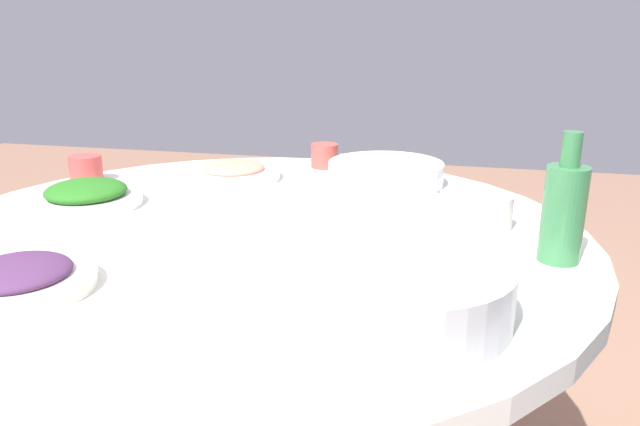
# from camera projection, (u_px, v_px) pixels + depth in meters

# --- Properties ---
(round_dining_table) EXTENTS (1.31, 1.31, 0.76)m
(round_dining_table) POSITION_uv_depth(u_px,v_px,m) (250.00, 273.00, 1.21)
(round_dining_table) COLOR #99999E
(round_dining_table) RESTS_ON ground
(rice_bowl) EXTENTS (0.28, 0.28, 0.09)m
(rice_bowl) POSITION_uv_depth(u_px,v_px,m) (406.00, 290.00, 0.81)
(rice_bowl) COLOR #B2B5BA
(rice_bowl) RESTS_ON round_dining_table
(soup_bowl) EXTENTS (0.28, 0.28, 0.06)m
(soup_bowl) POSITION_uv_depth(u_px,v_px,m) (385.00, 174.00, 1.50)
(soup_bowl) COLOR white
(soup_bowl) RESTS_ON round_dining_table
(dish_shrimp) EXTENTS (0.24, 0.24, 0.05)m
(dish_shrimp) POSITION_uv_depth(u_px,v_px,m) (233.00, 172.00, 1.55)
(dish_shrimp) COLOR white
(dish_shrimp) RESTS_ON round_dining_table
(dish_greens) EXTENTS (0.24, 0.24, 0.06)m
(dish_greens) POSITION_uv_depth(u_px,v_px,m) (87.00, 195.00, 1.32)
(dish_greens) COLOR white
(dish_greens) RESTS_ON round_dining_table
(dish_eggplant) EXTENTS (0.22, 0.22, 0.05)m
(dish_eggplant) POSITION_uv_depth(u_px,v_px,m) (19.00, 278.00, 0.90)
(dish_eggplant) COLOR white
(dish_eggplant) RESTS_ON round_dining_table
(green_bottle) EXTENTS (0.07, 0.07, 0.22)m
(green_bottle) POSITION_uv_depth(u_px,v_px,m) (564.00, 210.00, 1.00)
(green_bottle) COLOR #387B46
(green_bottle) RESTS_ON round_dining_table
(tea_cup_near) EXTENTS (0.08, 0.08, 0.07)m
(tea_cup_near) POSITION_uv_depth(u_px,v_px,m) (86.00, 169.00, 1.52)
(tea_cup_near) COLOR #C9423F
(tea_cup_near) RESTS_ON round_dining_table
(tea_cup_far) EXTENTS (0.07, 0.07, 0.07)m
(tea_cup_far) POSITION_uv_depth(u_px,v_px,m) (493.00, 212.00, 1.17)
(tea_cup_far) COLOR silver
(tea_cup_far) RESTS_ON round_dining_table
(tea_cup_side) EXTENTS (0.07, 0.07, 0.07)m
(tea_cup_side) POSITION_uv_depth(u_px,v_px,m) (324.00, 156.00, 1.67)
(tea_cup_side) COLOR #BE463E
(tea_cup_side) RESTS_ON round_dining_table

